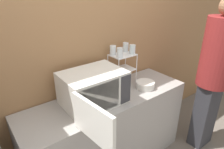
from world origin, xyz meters
TOP-DOWN VIEW (x-y plane):
  - wall_back at (0.00, 0.61)m, footprint 8.00×0.06m
  - counter at (0.00, 0.28)m, footprint 1.80×0.57m
  - microwave at (-0.18, 0.27)m, footprint 0.60×0.86m
  - dish_rack at (0.31, 0.44)m, footprint 0.27×0.20m
  - glass_front_left at (0.23, 0.38)m, footprint 0.07×0.07m
  - glass_back_right at (0.40, 0.49)m, footprint 0.07×0.07m
  - glass_front_right at (0.41, 0.38)m, footprint 0.07×0.07m
  - glass_back_left at (0.22, 0.49)m, footprint 0.07×0.07m
  - bowl at (0.45, 0.20)m, footprint 0.20×0.20m
  - person at (1.15, -0.19)m, footprint 0.36×0.36m

SIDE VIEW (x-z plane):
  - counter at x=0.00m, z-range 0.00..0.88m
  - bowl at x=0.45m, z-range 0.88..0.95m
  - person at x=1.15m, z-range 0.12..1.95m
  - microwave at x=-0.18m, z-range 0.88..1.20m
  - dish_rack at x=0.31m, z-range 0.96..1.31m
  - glass_front_left at x=0.23m, z-range 1.24..1.34m
  - glass_back_right at x=0.40m, z-range 1.24..1.34m
  - glass_front_right at x=0.41m, z-range 1.24..1.34m
  - glass_back_left at x=0.22m, z-range 1.24..1.34m
  - wall_back at x=0.00m, z-range 0.00..2.60m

